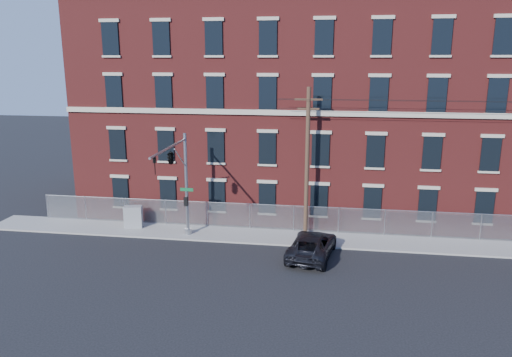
{
  "coord_description": "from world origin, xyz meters",
  "views": [
    {
      "loc": [
        3.41,
        -26.42,
        11.9
      ],
      "look_at": [
        -1.19,
        4.0,
        4.35
      ],
      "focal_mm": 34.48,
      "sensor_mm": 36.0,
      "label": 1
    }
  ],
  "objects_px": {
    "traffic_signal_mast": "(175,166)",
    "utility_pole_near": "(307,160)",
    "utility_cabinet": "(133,217)",
    "pickup_truck": "(312,245)"
  },
  "relations": [
    {
      "from": "traffic_signal_mast",
      "to": "utility_pole_near",
      "type": "bearing_deg",
      "value": 23.14
    },
    {
      "from": "pickup_truck",
      "to": "utility_cabinet",
      "type": "distance_m",
      "value": 13.2
    },
    {
      "from": "utility_pole_near",
      "to": "pickup_truck",
      "type": "bearing_deg",
      "value": -80.62
    },
    {
      "from": "traffic_signal_mast",
      "to": "utility_cabinet",
      "type": "xyz_separation_m",
      "value": [
        -4.23,
        3.06,
        -4.48
      ]
    },
    {
      "from": "traffic_signal_mast",
      "to": "utility_pole_near",
      "type": "relative_size",
      "value": 0.7
    },
    {
      "from": "utility_cabinet",
      "to": "utility_pole_near",
      "type": "bearing_deg",
      "value": -9.18
    },
    {
      "from": "traffic_signal_mast",
      "to": "utility_pole_near",
      "type": "height_order",
      "value": "utility_pole_near"
    },
    {
      "from": "utility_pole_near",
      "to": "utility_cabinet",
      "type": "distance_m",
      "value": 13.02
    },
    {
      "from": "traffic_signal_mast",
      "to": "utility_pole_near",
      "type": "xyz_separation_m",
      "value": [
        8.0,
        3.42,
        -0.05
      ]
    },
    {
      "from": "traffic_signal_mast",
      "to": "pickup_truck",
      "type": "height_order",
      "value": "traffic_signal_mast"
    }
  ]
}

